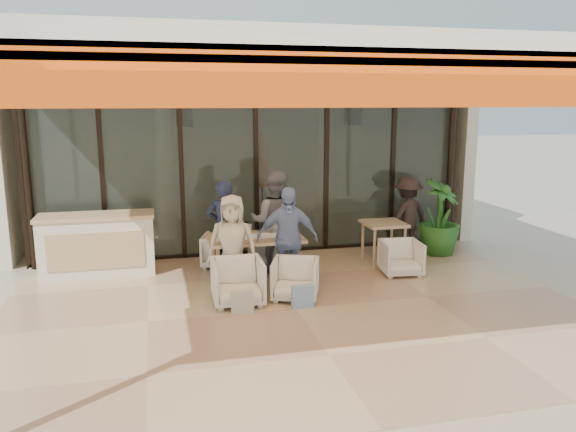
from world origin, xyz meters
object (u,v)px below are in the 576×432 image
Objects in this scene: diner_cream at (232,245)px; diner_periwinkle at (287,238)px; host_counter at (98,245)px; side_chair at (401,256)px; dining_table at (254,240)px; potted_palm at (440,217)px; chair_far_left at (222,249)px; diner_grey at (275,222)px; standing_woman at (407,216)px; chair_near_left at (238,280)px; chair_far_right at (269,243)px; side_table at (384,228)px; chair_near_right at (295,277)px; diner_navy at (225,228)px.

diner_periwinkle is at bearing 14.78° from diner_cream.
host_counter is 2.86× the size of side_chair.
potted_palm reaches higher than dining_table.
diner_periwinkle is at bearing 138.81° from chair_far_left.
potted_palm is (1.23, 1.02, 0.39)m from side_chair.
potted_palm is (3.22, 0.34, -0.15)m from diner_grey.
potted_palm is (4.06, -0.16, 0.39)m from chair_far_left.
chair_near_left is at bearing 10.84° from standing_woman.
diner_grey is at bearing 101.73° from chair_far_right.
diner_grey reaches higher than potted_palm.
diner_periwinkle is 1.09× the size of standing_woman.
host_counter is at bearing 175.34° from side_table.
dining_table is 1.05× the size of potted_palm.
chair_near_right reaches higher than chair_far_left.
diner_periwinkle reaches higher than chair_far_right.
chair_near_left is at bearing -159.77° from chair_near_right.
chair_far_left is at bearing 11.73° from chair_far_right.
dining_table is 2.25× the size of chair_near_right.
dining_table is 1.09m from chair_near_left.
dining_table is 3.73m from potted_palm.
host_counter is 2.47m from diner_cream.
chair_near_right is at bearing 0.95° from chair_near_left.
diner_periwinkle is 2.14× the size of side_table.
diner_cream reaches higher than potted_palm.
diner_grey is 2.68× the size of side_chair.
diner_cream is (-0.84, -1.40, 0.38)m from chair_far_right.
side_table reaches higher than side_chair.
diner_periwinkle is at bearing -25.44° from host_counter.
chair_far_right is (0.84, 0.00, 0.05)m from chair_far_left.
host_counter is at bearing 2.04° from diner_navy.
standing_woman is (0.68, 0.50, 0.09)m from side_table.
diner_navy is 2.95m from side_chair.
chair_near_left reaches higher than chair_far_left.
side_table is (4.87, -0.40, 0.11)m from host_counter.
dining_table is 1.00× the size of diner_cream.
side_chair is (1.99, -1.18, -0.05)m from chair_far_right.
chair_far_right is at bearing 67.10° from chair_near_left.
dining_table is 0.62m from diner_cream.
diner_cream is 0.84m from diner_periwinkle.
chair_far_right is 1.90m from chair_near_right.
host_counter reaches higher than chair_near_left.
diner_navy is 1.06× the size of diner_cream.
potted_palm reaches higher than chair_far_right.
diner_cream is at bearing -161.04° from side_table.
standing_woman reaches higher than host_counter.
chair_far_right is at bearing 167.91° from side_table.
diner_cream is at bearing 90.95° from chair_near_left.
diner_navy reaches higher than chair_near_left.
chair_far_right is at bearing 0.60° from host_counter.
chair_far_left is 3.07m from side_chair.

